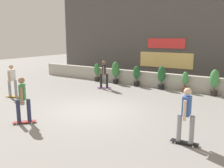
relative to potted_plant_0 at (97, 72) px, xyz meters
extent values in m
plane|color=gray|center=(3.89, -5.55, -0.68)|extent=(48.00, 48.00, 0.00)
cube|color=#B2ADA3|center=(3.89, 0.45, -0.23)|extent=(18.00, 0.40, 0.90)
cube|color=#4C4947|center=(3.89, 4.45, 2.57)|extent=(20.00, 2.00, 6.50)
cube|color=#F23333|center=(3.67, 3.41, 1.92)|extent=(2.80, 0.08, 0.70)
cube|color=#F2CC72|center=(3.67, 3.42, 0.72)|extent=(4.00, 0.06, 1.10)
cylinder|color=#2D2823|center=(0.00, 0.00, -0.53)|extent=(0.36, 0.36, 0.30)
cylinder|color=brown|center=(0.00, 0.00, -0.31)|extent=(0.06, 0.06, 0.15)
ellipsoid|color=#387F3D|center=(0.00, 0.00, 0.17)|extent=(0.39, 0.39, 0.80)
cylinder|color=black|center=(1.54, 0.00, -0.53)|extent=(0.36, 0.36, 0.30)
cylinder|color=brown|center=(1.54, 0.00, -0.31)|extent=(0.06, 0.06, 0.15)
ellipsoid|color=#387F3D|center=(1.54, 0.00, 0.27)|extent=(0.50, 0.50, 1.02)
cylinder|color=black|center=(3.10, 0.00, -0.53)|extent=(0.36, 0.36, 0.30)
cylinder|color=brown|center=(3.10, 0.00, -0.31)|extent=(0.06, 0.06, 0.15)
ellipsoid|color=#235B2D|center=(3.10, 0.00, 0.19)|extent=(0.41, 0.41, 0.84)
cylinder|color=black|center=(4.75, 0.00, -0.53)|extent=(0.36, 0.36, 0.30)
cylinder|color=brown|center=(4.75, 0.00, -0.31)|extent=(0.06, 0.06, 0.15)
ellipsoid|color=#235B2D|center=(4.75, 0.00, 0.24)|extent=(0.46, 0.46, 0.94)
cylinder|color=brown|center=(6.15, 0.00, -0.53)|extent=(0.36, 0.36, 0.30)
cylinder|color=brown|center=(6.15, 0.00, -0.31)|extent=(0.06, 0.06, 0.15)
ellipsoid|color=#428C47|center=(6.15, 0.00, 0.13)|extent=(0.35, 0.35, 0.72)
cylinder|color=#2D2823|center=(7.68, 0.00, -0.53)|extent=(0.36, 0.36, 0.30)
cylinder|color=brown|center=(7.68, 0.00, -0.31)|extent=(0.06, 0.06, 0.15)
ellipsoid|color=#428C47|center=(7.68, 0.00, 0.25)|extent=(0.47, 0.47, 0.96)
cube|color=#72338C|center=(1.83, -1.74, -0.62)|extent=(0.80, 0.56, 0.02)
cylinder|color=silver|center=(1.64, -1.94, -0.66)|extent=(0.06, 0.05, 0.06)
cylinder|color=silver|center=(1.56, -1.80, -0.66)|extent=(0.06, 0.05, 0.06)
cylinder|color=silver|center=(2.09, -1.69, -0.66)|extent=(0.06, 0.05, 0.06)
cylinder|color=silver|center=(2.02, -1.55, -0.66)|extent=(0.06, 0.05, 0.06)
cylinder|color=black|center=(1.67, -1.83, -0.20)|extent=(0.14, 0.14, 0.82)
cylinder|color=black|center=(1.98, -1.66, -0.20)|extent=(0.14, 0.14, 0.82)
cube|color=#262628|center=(1.83, -1.74, 0.49)|extent=(0.35, 0.41, 0.56)
sphere|color=brown|center=(1.83, -1.74, 0.90)|extent=(0.22, 0.22, 0.22)
cylinder|color=brown|center=(1.94, -1.95, 0.41)|extent=(0.09, 0.09, 0.58)
cylinder|color=brown|center=(1.71, -1.54, 0.41)|extent=(0.09, 0.09, 0.58)
cube|color=maroon|center=(2.75, -8.13, -0.62)|extent=(0.69, 0.72, 0.02)
cylinder|color=silver|center=(2.87, -7.89, -0.66)|extent=(0.06, 0.06, 0.06)
cylinder|color=silver|center=(2.99, -8.00, -0.66)|extent=(0.06, 0.06, 0.06)
cylinder|color=silver|center=(2.51, -8.27, -0.66)|extent=(0.06, 0.06, 0.06)
cylinder|color=silver|center=(2.63, -8.38, -0.66)|extent=(0.06, 0.06, 0.06)
cylinder|color=#282D4C|center=(2.87, -8.00, -0.20)|extent=(0.14, 0.14, 0.82)
cylinder|color=#282D4C|center=(2.63, -8.26, -0.20)|extent=(0.14, 0.14, 0.82)
cube|color=#3F8C4C|center=(2.75, -8.13, 0.49)|extent=(0.40, 0.39, 0.56)
sphere|color=#9E7051|center=(2.75, -8.13, 0.90)|extent=(0.22, 0.22, 0.22)
cylinder|color=#9E7051|center=(2.58, -7.97, 0.41)|extent=(0.09, 0.09, 0.58)
cylinder|color=#9E7051|center=(2.92, -8.29, 0.41)|extent=(0.09, 0.09, 0.58)
cube|color=black|center=(8.14, -6.69, -0.62)|extent=(0.81, 0.25, 0.02)
cylinder|color=silver|center=(7.89, -6.79, -0.66)|extent=(0.06, 0.03, 0.06)
cylinder|color=silver|center=(7.88, -6.63, -0.66)|extent=(0.06, 0.03, 0.06)
cylinder|color=silver|center=(8.41, -6.76, -0.66)|extent=(0.06, 0.03, 0.06)
cylinder|color=silver|center=(8.40, -6.60, -0.66)|extent=(0.06, 0.03, 0.06)
cylinder|color=gray|center=(7.96, -6.70, -0.20)|extent=(0.14, 0.14, 0.82)
cylinder|color=gray|center=(8.32, -6.68, -0.20)|extent=(0.14, 0.14, 0.82)
cube|color=#3359B2|center=(8.14, -6.69, 0.49)|extent=(0.22, 0.37, 0.56)
sphere|color=beige|center=(8.14, -6.69, 0.90)|extent=(0.22, 0.22, 0.22)
cylinder|color=beige|center=(8.16, -6.93, 0.41)|extent=(0.09, 0.09, 0.58)
cylinder|color=beige|center=(8.13, -6.46, 0.41)|extent=(0.09, 0.09, 0.58)
cube|color=#BF8C26|center=(-0.90, -6.03, -0.62)|extent=(0.82, 0.45, 0.02)
cylinder|color=silver|center=(-0.68, -5.87, -0.66)|extent=(0.06, 0.05, 0.06)
cylinder|color=silver|center=(-0.63, -6.02, -0.66)|extent=(0.06, 0.05, 0.06)
cylinder|color=silver|center=(-1.17, -6.04, -0.66)|extent=(0.06, 0.05, 0.06)
cylinder|color=silver|center=(-1.12, -6.19, -0.66)|extent=(0.06, 0.05, 0.06)
cylinder|color=gray|center=(-0.73, -5.97, -0.20)|extent=(0.14, 0.14, 0.82)
cylinder|color=gray|center=(-1.07, -6.09, -0.20)|extent=(0.14, 0.14, 0.82)
cube|color=white|center=(-0.90, -6.03, 0.49)|extent=(0.31, 0.41, 0.56)
sphere|color=tan|center=(-0.90, -6.03, 0.90)|extent=(0.22, 0.22, 0.22)
cylinder|color=tan|center=(-0.98, -5.81, 0.41)|extent=(0.09, 0.09, 0.58)
cylinder|color=tan|center=(-0.82, -6.25, 0.41)|extent=(0.09, 0.09, 0.58)
camera|label=1|loc=(9.94, -13.36, 2.43)|focal=38.63mm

